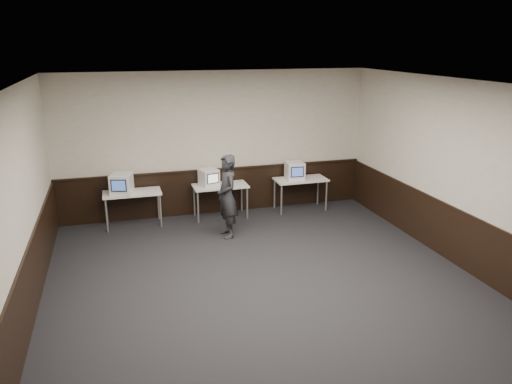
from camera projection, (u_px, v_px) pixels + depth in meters
floor at (269, 290)px, 7.92m from camera, size 8.00×8.00×0.00m
ceiling at (271, 85)px, 6.99m from camera, size 8.00×8.00×0.00m
back_wall at (216, 144)px, 11.13m from camera, size 7.00×0.00×7.00m
front_wall at (431, 344)px, 3.78m from camera, size 7.00×0.00×7.00m
left_wall at (16, 216)px, 6.52m from camera, size 0.00×8.00×8.00m
right_wall at (468, 177)px, 8.39m from camera, size 0.00×8.00×8.00m
wainscot_back at (217, 191)px, 11.43m from camera, size 6.98×0.04×1.00m
wainscot_left at (28, 292)px, 6.84m from camera, size 0.04×7.98×1.00m
wainscot_right at (459, 238)px, 8.70m from camera, size 0.04×7.98×1.00m
wainscot_rail at (217, 169)px, 11.26m from camera, size 6.98×0.06×0.04m
desk_left at (132, 195)px, 10.52m from camera, size 1.20×0.60×0.75m
desk_center at (220, 188)px, 11.03m from camera, size 1.20×0.60×0.75m
desk_right at (301, 182)px, 11.54m from camera, size 1.20×0.60×0.75m
emac_left at (121, 184)px, 10.34m from camera, size 0.53×0.54×0.42m
emac_center at (209, 177)px, 10.93m from camera, size 0.46×0.47×0.37m
emac_right at (295, 171)px, 11.43m from camera, size 0.43×0.46×0.40m
person at (227, 196)px, 9.89m from camera, size 0.46×0.65×1.68m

